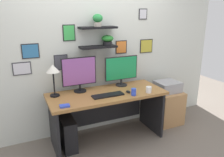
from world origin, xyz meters
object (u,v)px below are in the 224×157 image
object	(u,v)px
coffee_mug	(149,90)
printer	(167,86)
pen_cup	(134,92)
computer_mouse	(128,92)
computer_tower_left	(68,134)
desk	(106,105)
keyboard	(108,95)
scissors_tray	(65,106)
desk_lamp	(53,72)
drawer_cabinet	(166,106)
monitor_left	(79,73)
monitor_right	(121,70)

from	to	relation	value
coffee_mug	printer	xyz separation A→B (m)	(0.62, 0.35, -0.15)
pen_cup	computer_mouse	bearing A→B (deg)	98.20
computer_tower_left	desk	bearing A→B (deg)	3.22
keyboard	coffee_mug	distance (m)	0.59
desk	coffee_mug	xyz separation A→B (m)	(0.54, -0.30, 0.25)
desk	pen_cup	size ratio (longest dim) A/B	16.64
computer_mouse	scissors_tray	distance (m)	0.94
coffee_mug	pen_cup	world-z (taller)	pen_cup
pen_cup	printer	world-z (taller)	pen_cup
desk_lamp	drawer_cabinet	bearing A→B (deg)	-1.92
desk_lamp	drawer_cabinet	xyz separation A→B (m)	(1.86, -0.06, -0.82)
monitor_left	pen_cup	world-z (taller)	monitor_left
monitor_left	printer	distance (m)	1.54
scissors_tray	computer_mouse	bearing A→B (deg)	6.90
monitor_left	printer	bearing A→B (deg)	-4.05
monitor_left	monitor_right	world-z (taller)	monitor_left
monitor_left	desk_lamp	xyz separation A→B (m)	(-0.37, -0.04, 0.08)
pen_cup	drawer_cabinet	size ratio (longest dim) A/B	0.18
scissors_tray	coffee_mug	bearing A→B (deg)	-0.29
monitor_left	keyboard	bearing A→B (deg)	-48.52
computer_mouse	scissors_tray	world-z (taller)	computer_mouse
monitor_right	scissors_tray	size ratio (longest dim) A/B	4.48
drawer_cabinet	computer_mouse	bearing A→B (deg)	-165.10
printer	coffee_mug	bearing A→B (deg)	-150.14
computer_mouse	coffee_mug	bearing A→B (deg)	-24.20
keyboard	drawer_cabinet	distance (m)	1.31
pen_cup	desk	bearing A→B (deg)	134.11
drawer_cabinet	computer_tower_left	bearing A→B (deg)	-177.06
desk	monitor_left	bearing A→B (deg)	154.08
keyboard	desk_lamp	bearing A→B (deg)	156.26
monitor_right	printer	bearing A→B (deg)	-7.31
scissors_tray	computer_tower_left	bearing A→B (deg)	74.59
monitor_right	coffee_mug	bearing A→B (deg)	-65.79
monitor_left	scissors_tray	distance (m)	0.62
scissors_tray	desk	bearing A→B (deg)	23.79
printer	pen_cup	bearing A→B (deg)	-157.48
desk	printer	bearing A→B (deg)	2.79
desk_lamp	pen_cup	bearing A→B (deg)	-22.95
pen_cup	printer	xyz separation A→B (m)	(0.86, 0.36, -0.15)
scissors_tray	drawer_cabinet	world-z (taller)	scissors_tray
monitor_right	scissors_tray	bearing A→B (deg)	-155.49
printer	computer_tower_left	world-z (taller)	printer
desk	computer_mouse	distance (m)	0.40
monitor_left	scissors_tray	xyz separation A→B (m)	(-0.33, -0.45, -0.26)
pen_cup	scissors_tray	distance (m)	0.95
monitor_left	scissors_tray	bearing A→B (deg)	-125.81
keyboard	printer	distance (m)	1.22
desk	coffee_mug	world-z (taller)	coffee_mug
printer	drawer_cabinet	bearing A→B (deg)	90.00
computer_mouse	computer_tower_left	xyz separation A→B (m)	(-0.86, 0.14, -0.54)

